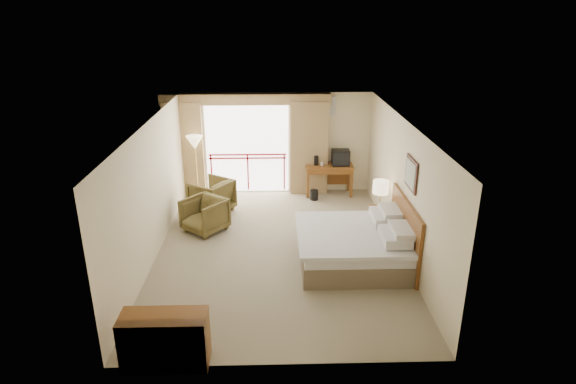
{
  "coord_description": "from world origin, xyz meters",
  "views": [
    {
      "loc": [
        -0.06,
        -9.0,
        4.73
      ],
      "look_at": [
        0.21,
        0.4,
        1.13
      ],
      "focal_mm": 30.0,
      "sensor_mm": 36.0,
      "label": 1
    }
  ],
  "objects_px": {
    "nightstand": "(379,221)",
    "side_table": "(206,204)",
    "table_lamp": "(381,188)",
    "floor_lamp": "(195,145)",
    "tv": "(341,158)",
    "wastebasket": "(314,195)",
    "armchair_far": "(212,211)",
    "armchair_near": "(206,231)",
    "bed": "(355,245)",
    "desk": "(329,171)",
    "dresser": "(165,340)"
  },
  "relations": [
    {
      "from": "armchair_far",
      "to": "table_lamp",
      "type": "bearing_deg",
      "value": 106.95
    },
    {
      "from": "tv",
      "to": "dresser",
      "type": "relative_size",
      "value": 0.38
    },
    {
      "from": "nightstand",
      "to": "wastebasket",
      "type": "height_order",
      "value": "nightstand"
    },
    {
      "from": "bed",
      "to": "table_lamp",
      "type": "xyz_separation_m",
      "value": [
        0.75,
        1.39,
        0.68
      ]
    },
    {
      "from": "nightstand",
      "to": "armchair_far",
      "type": "height_order",
      "value": "nightstand"
    },
    {
      "from": "desk",
      "to": "bed",
      "type": "bearing_deg",
      "value": -90.14
    },
    {
      "from": "wastebasket",
      "to": "nightstand",
      "type": "bearing_deg",
      "value": -57.58
    },
    {
      "from": "tv",
      "to": "armchair_far",
      "type": "distance_m",
      "value": 3.65
    },
    {
      "from": "table_lamp",
      "to": "floor_lamp",
      "type": "bearing_deg",
      "value": 153.18
    },
    {
      "from": "side_table",
      "to": "floor_lamp",
      "type": "xyz_separation_m",
      "value": [
        -0.41,
        1.33,
        1.11
      ]
    },
    {
      "from": "bed",
      "to": "armchair_far",
      "type": "height_order",
      "value": "bed"
    },
    {
      "from": "bed",
      "to": "nightstand",
      "type": "bearing_deg",
      "value": 60.69
    },
    {
      "from": "table_lamp",
      "to": "floor_lamp",
      "type": "relative_size",
      "value": 0.36
    },
    {
      "from": "side_table",
      "to": "floor_lamp",
      "type": "distance_m",
      "value": 1.78
    },
    {
      "from": "wastebasket",
      "to": "side_table",
      "type": "xyz_separation_m",
      "value": [
        -2.67,
        -1.1,
        0.22
      ]
    },
    {
      "from": "desk",
      "to": "armchair_near",
      "type": "xyz_separation_m",
      "value": [
        -3.04,
        -2.28,
        -0.64
      ]
    },
    {
      "from": "bed",
      "to": "dresser",
      "type": "xyz_separation_m",
      "value": [
        -3.12,
        -2.83,
        0.02
      ]
    },
    {
      "from": "table_lamp",
      "to": "armchair_far",
      "type": "height_order",
      "value": "table_lamp"
    },
    {
      "from": "tv",
      "to": "side_table",
      "type": "bearing_deg",
      "value": -151.58
    },
    {
      "from": "tv",
      "to": "wastebasket",
      "type": "height_order",
      "value": "tv"
    },
    {
      "from": "nightstand",
      "to": "dresser",
      "type": "relative_size",
      "value": 0.49
    },
    {
      "from": "desk",
      "to": "armchair_near",
      "type": "height_order",
      "value": "desk"
    },
    {
      "from": "side_table",
      "to": "floor_lamp",
      "type": "bearing_deg",
      "value": 106.95
    },
    {
      "from": "tv",
      "to": "bed",
      "type": "bearing_deg",
      "value": -88.25
    },
    {
      "from": "armchair_far",
      "to": "nightstand",
      "type": "bearing_deg",
      "value": 106.29
    },
    {
      "from": "armchair_near",
      "to": "floor_lamp",
      "type": "distance_m",
      "value": 2.55
    },
    {
      "from": "tv",
      "to": "floor_lamp",
      "type": "height_order",
      "value": "floor_lamp"
    },
    {
      "from": "side_table",
      "to": "dresser",
      "type": "relative_size",
      "value": 0.42
    },
    {
      "from": "wastebasket",
      "to": "armchair_far",
      "type": "relative_size",
      "value": 0.29
    },
    {
      "from": "armchair_far",
      "to": "tv",
      "type": "bearing_deg",
      "value": 143.48
    },
    {
      "from": "armchair_near",
      "to": "table_lamp",
      "type": "bearing_deg",
      "value": 37.19
    },
    {
      "from": "tv",
      "to": "side_table",
      "type": "relative_size",
      "value": 0.91
    },
    {
      "from": "table_lamp",
      "to": "side_table",
      "type": "relative_size",
      "value": 1.21
    },
    {
      "from": "nightstand",
      "to": "side_table",
      "type": "xyz_separation_m",
      "value": [
        -3.96,
        0.93,
        0.06
      ]
    },
    {
      "from": "table_lamp",
      "to": "dresser",
      "type": "height_order",
      "value": "table_lamp"
    },
    {
      "from": "bed",
      "to": "tv",
      "type": "xyz_separation_m",
      "value": [
        0.19,
        3.77,
        0.66
      ]
    },
    {
      "from": "armchair_far",
      "to": "armchair_near",
      "type": "relative_size",
      "value": 1.07
    },
    {
      "from": "desk",
      "to": "dresser",
      "type": "xyz_separation_m",
      "value": [
        -3.01,
        -6.66,
        -0.24
      ]
    },
    {
      "from": "nightstand",
      "to": "armchair_far",
      "type": "bearing_deg",
      "value": 164.02
    },
    {
      "from": "bed",
      "to": "armchair_near",
      "type": "bearing_deg",
      "value": 153.78
    },
    {
      "from": "floor_lamp",
      "to": "table_lamp",
      "type": "bearing_deg",
      "value": -26.82
    },
    {
      "from": "bed",
      "to": "nightstand",
      "type": "height_order",
      "value": "bed"
    },
    {
      "from": "nightstand",
      "to": "floor_lamp",
      "type": "relative_size",
      "value": 0.34
    },
    {
      "from": "tv",
      "to": "wastebasket",
      "type": "relative_size",
      "value": 1.73
    },
    {
      "from": "bed",
      "to": "armchair_near",
      "type": "distance_m",
      "value": 3.53
    },
    {
      "from": "wastebasket",
      "to": "dresser",
      "type": "xyz_separation_m",
      "value": [
        -2.59,
        -6.2,
        0.27
      ]
    },
    {
      "from": "nightstand",
      "to": "tv",
      "type": "distance_m",
      "value": 2.6
    },
    {
      "from": "desk",
      "to": "wastebasket",
      "type": "relative_size",
      "value": 4.78
    },
    {
      "from": "dresser",
      "to": "tv",
      "type": "bearing_deg",
      "value": 64.01
    },
    {
      "from": "desk",
      "to": "floor_lamp",
      "type": "bearing_deg",
      "value": -178.06
    }
  ]
}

